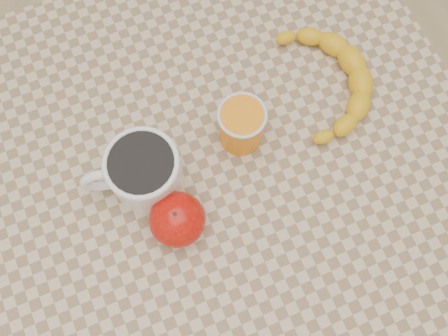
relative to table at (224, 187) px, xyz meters
name	(u,v)px	position (x,y,z in m)	size (l,w,h in m)	color
ground	(224,246)	(0.00, 0.00, -0.66)	(3.00, 3.00, 0.00)	tan
table	(224,187)	(0.00, 0.00, 0.00)	(0.80, 0.80, 0.75)	tan
coffee_mug	(143,171)	(-0.11, 0.03, 0.13)	(0.15, 0.12, 0.09)	white
orange_juice_glass	(241,125)	(0.05, 0.04, 0.13)	(0.07, 0.07, 0.08)	orange
apple	(177,219)	(-0.09, -0.05, 0.12)	(0.10, 0.10, 0.07)	#9E0705
banana	(328,82)	(0.20, 0.07, 0.10)	(0.23, 0.28, 0.04)	gold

